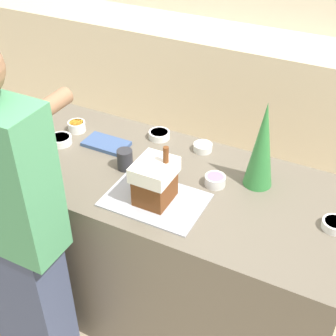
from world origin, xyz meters
TOP-DOWN VIEW (x-y plane):
  - ground_plane at (0.00, 0.00)m, footprint 12.00×12.00m
  - back_cabinet_block at (0.00, 1.82)m, footprint 6.00×0.60m
  - kitchen_island at (0.00, 0.00)m, footprint 1.77×0.79m
  - baking_tray at (0.05, -0.17)m, footprint 0.44×0.30m
  - gingerbread_house at (0.05, -0.17)m, footprint 0.16×0.19m
  - decorative_tree at (0.41, 0.15)m, footprint 0.13×0.13m
  - candy_bowl_near_tray_right at (0.78, 0.01)m, footprint 0.10×0.10m
  - candy_bowl_far_right at (0.07, 0.29)m, footprint 0.10×0.10m
  - candy_bowl_center_rear at (-0.61, 0.02)m, footprint 0.12×0.12m
  - candy_bowl_near_tray_left at (-0.61, 0.16)m, footprint 0.09×0.09m
  - candy_bowl_far_left at (0.24, 0.06)m, footprint 0.10×0.10m
  - candy_bowl_beside_tree at (-0.18, 0.30)m, footprint 0.11×0.11m
  - cookbook at (-0.39, 0.11)m, footprint 0.23×0.13m
  - mug at (-0.20, -0.02)m, footprint 0.08×0.08m
  - person at (-0.40, -0.58)m, footprint 0.45×0.56m

SIDE VIEW (x-z plane):
  - ground_plane at x=0.00m, z-range 0.00..0.00m
  - kitchen_island at x=0.00m, z-range 0.00..0.91m
  - back_cabinet_block at x=0.00m, z-range 0.00..0.95m
  - person at x=-0.40m, z-range 0.03..1.75m
  - baking_tray at x=0.05m, z-range 0.91..0.92m
  - cookbook at x=-0.39m, z-range 0.91..0.93m
  - candy_bowl_near_tray_right at x=0.78m, z-range 0.91..0.95m
  - candy_bowl_beside_tree at x=-0.18m, z-range 0.91..0.95m
  - candy_bowl_far_right at x=0.07m, z-range 0.91..0.95m
  - candy_bowl_center_rear at x=-0.61m, z-range 0.91..0.95m
  - candy_bowl_far_left at x=0.24m, z-range 0.91..0.96m
  - candy_bowl_near_tray_left at x=-0.61m, z-range 0.91..0.97m
  - mug at x=-0.20m, z-range 0.91..1.01m
  - gingerbread_house at x=0.05m, z-range 0.89..1.16m
  - decorative_tree at x=0.41m, z-range 0.91..1.33m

